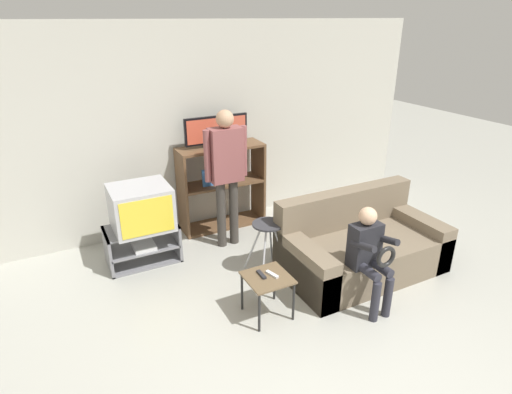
{
  "coord_description": "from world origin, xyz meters",
  "views": [
    {
      "loc": [
        -1.87,
        -1.83,
        2.63
      ],
      "look_at": [
        -0.01,
        1.79,
        0.9
      ],
      "focal_mm": 30.0,
      "sensor_mm": 36.0,
      "label": 1
    }
  ],
  "objects_px": {
    "television_main": "(141,207)",
    "snack_table": "(267,282)",
    "tv_stand": "(143,245)",
    "remote_control_white": "(272,274)",
    "couch": "(360,247)",
    "person_seated_child": "(370,252)",
    "media_shelf": "(222,186)",
    "person_standing_adult": "(226,166)",
    "television_flat": "(216,132)",
    "folding_stool": "(268,233)",
    "remote_control_black": "(261,275)"
  },
  "relations": [
    {
      "from": "television_main",
      "to": "snack_table",
      "type": "height_order",
      "value": "television_main"
    },
    {
      "from": "tv_stand",
      "to": "snack_table",
      "type": "relative_size",
      "value": 1.9
    },
    {
      "from": "remote_control_white",
      "to": "snack_table",
      "type": "bearing_deg",
      "value": 168.32
    },
    {
      "from": "snack_table",
      "to": "remote_control_white",
      "type": "height_order",
      "value": "remote_control_white"
    },
    {
      "from": "tv_stand",
      "to": "couch",
      "type": "distance_m",
      "value": 2.45
    },
    {
      "from": "couch",
      "to": "person_seated_child",
      "type": "relative_size",
      "value": 1.71
    },
    {
      "from": "media_shelf",
      "to": "person_seated_child",
      "type": "bearing_deg",
      "value": -76.25
    },
    {
      "from": "snack_table",
      "to": "person_standing_adult",
      "type": "relative_size",
      "value": 0.25
    },
    {
      "from": "television_main",
      "to": "remote_control_white",
      "type": "height_order",
      "value": "television_main"
    },
    {
      "from": "tv_stand",
      "to": "media_shelf",
      "type": "bearing_deg",
      "value": 20.94
    },
    {
      "from": "television_flat",
      "to": "remote_control_white",
      "type": "height_order",
      "value": "television_flat"
    },
    {
      "from": "television_main",
      "to": "snack_table",
      "type": "bearing_deg",
      "value": -62.0
    },
    {
      "from": "snack_table",
      "to": "couch",
      "type": "distance_m",
      "value": 1.32
    },
    {
      "from": "folding_stool",
      "to": "remote_control_white",
      "type": "distance_m",
      "value": 0.71
    },
    {
      "from": "media_shelf",
      "to": "remote_control_black",
      "type": "height_order",
      "value": "media_shelf"
    },
    {
      "from": "tv_stand",
      "to": "snack_table",
      "type": "bearing_deg",
      "value": -61.46
    },
    {
      "from": "snack_table",
      "to": "person_seated_child",
      "type": "height_order",
      "value": "person_seated_child"
    },
    {
      "from": "remote_control_black",
      "to": "media_shelf",
      "type": "bearing_deg",
      "value": 78.75
    },
    {
      "from": "television_flat",
      "to": "couch",
      "type": "height_order",
      "value": "television_flat"
    },
    {
      "from": "folding_stool",
      "to": "couch",
      "type": "bearing_deg",
      "value": -23.16
    },
    {
      "from": "tv_stand",
      "to": "folding_stool",
      "type": "distance_m",
      "value": 1.47
    },
    {
      "from": "folding_stool",
      "to": "person_standing_adult",
      "type": "relative_size",
      "value": 0.36
    },
    {
      "from": "media_shelf",
      "to": "person_seated_child",
      "type": "relative_size",
      "value": 1.09
    },
    {
      "from": "television_flat",
      "to": "person_standing_adult",
      "type": "height_order",
      "value": "person_standing_adult"
    },
    {
      "from": "media_shelf",
      "to": "folding_stool",
      "type": "bearing_deg",
      "value": -90.92
    },
    {
      "from": "person_seated_child",
      "to": "media_shelf",
      "type": "bearing_deg",
      "value": 103.75
    },
    {
      "from": "person_standing_adult",
      "to": "person_seated_child",
      "type": "xyz_separation_m",
      "value": [
        0.69,
        -1.73,
        -0.43
      ]
    },
    {
      "from": "folding_stool",
      "to": "remote_control_white",
      "type": "height_order",
      "value": "folding_stool"
    },
    {
      "from": "television_main",
      "to": "couch",
      "type": "height_order",
      "value": "television_main"
    },
    {
      "from": "media_shelf",
      "to": "person_standing_adult",
      "type": "relative_size",
      "value": 0.67
    },
    {
      "from": "tv_stand",
      "to": "television_flat",
      "type": "relative_size",
      "value": 0.96
    },
    {
      "from": "television_main",
      "to": "couch",
      "type": "relative_size",
      "value": 0.36
    },
    {
      "from": "couch",
      "to": "person_standing_adult",
      "type": "relative_size",
      "value": 1.04
    },
    {
      "from": "remote_control_white",
      "to": "person_seated_child",
      "type": "distance_m",
      "value": 0.94
    },
    {
      "from": "snack_table",
      "to": "remote_control_white",
      "type": "xyz_separation_m",
      "value": [
        0.05,
        0.0,
        0.07
      ]
    },
    {
      "from": "remote_control_white",
      "to": "couch",
      "type": "bearing_deg",
      "value": -5.14
    },
    {
      "from": "tv_stand",
      "to": "folding_stool",
      "type": "height_order",
      "value": "folding_stool"
    },
    {
      "from": "snack_table",
      "to": "couch",
      "type": "xyz_separation_m",
      "value": [
        1.29,
        0.24,
        -0.08
      ]
    },
    {
      "from": "tv_stand",
      "to": "couch",
      "type": "height_order",
      "value": "couch"
    },
    {
      "from": "couch",
      "to": "person_standing_adult",
      "type": "xyz_separation_m",
      "value": [
        -1.07,
        1.2,
        0.74
      ]
    },
    {
      "from": "couch",
      "to": "remote_control_black",
      "type": "bearing_deg",
      "value": -171.88
    },
    {
      "from": "person_standing_adult",
      "to": "snack_table",
      "type": "bearing_deg",
      "value": -98.98
    },
    {
      "from": "media_shelf",
      "to": "folding_stool",
      "type": "height_order",
      "value": "media_shelf"
    },
    {
      "from": "folding_stool",
      "to": "couch",
      "type": "height_order",
      "value": "couch"
    },
    {
      "from": "tv_stand",
      "to": "remote_control_black",
      "type": "height_order",
      "value": "tv_stand"
    },
    {
      "from": "remote_control_black",
      "to": "couch",
      "type": "bearing_deg",
      "value": 9.09
    },
    {
      "from": "person_standing_adult",
      "to": "media_shelf",
      "type": "bearing_deg",
      "value": 74.28
    },
    {
      "from": "remote_control_white",
      "to": "couch",
      "type": "xyz_separation_m",
      "value": [
        1.24,
        0.23,
        -0.15
      ]
    },
    {
      "from": "tv_stand",
      "to": "couch",
      "type": "xyz_separation_m",
      "value": [
        2.11,
        -1.26,
        0.06
      ]
    },
    {
      "from": "remote_control_white",
      "to": "tv_stand",
      "type": "bearing_deg",
      "value": 104.34
    }
  ]
}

